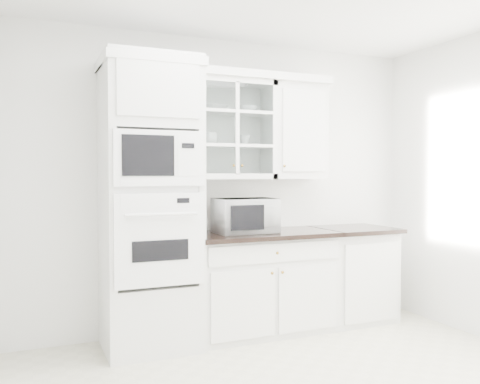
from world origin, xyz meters
name	(u,v)px	position (x,y,z in m)	size (l,w,h in m)	color
room_shell	(288,126)	(0.00, 0.43, 1.78)	(4.00, 3.50, 2.70)	white
oven_column	(150,204)	(-0.75, 1.42, 1.20)	(0.76, 0.68, 2.40)	silver
base_cabinet_run	(261,281)	(0.28, 1.45, 0.46)	(1.32, 0.67, 0.92)	silver
extra_base_cabinet	(352,273)	(1.28, 1.45, 0.46)	(0.72, 0.67, 0.92)	silver
upper_cabinet_glass	(230,130)	(0.03, 1.58, 1.85)	(0.80, 0.33, 0.90)	silver
upper_cabinet_solid	(295,132)	(0.71, 1.58, 1.85)	(0.55, 0.33, 0.90)	silver
crown_molding	(220,75)	(-0.07, 1.56, 2.33)	(2.14, 0.38, 0.07)	white
countertop_microwave	(245,215)	(0.11, 1.44, 1.07)	(0.53, 0.44, 0.31)	white
bowl_a	(215,108)	(-0.12, 1.57, 2.04)	(0.22, 0.22, 0.05)	white
bowl_b	(247,110)	(0.20, 1.60, 2.04)	(0.19, 0.19, 0.06)	white
cup_a	(210,139)	(-0.16, 1.60, 1.76)	(0.13, 0.13, 0.11)	white
cup_b	(244,140)	(0.18, 1.60, 1.76)	(0.10, 0.10, 0.10)	white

